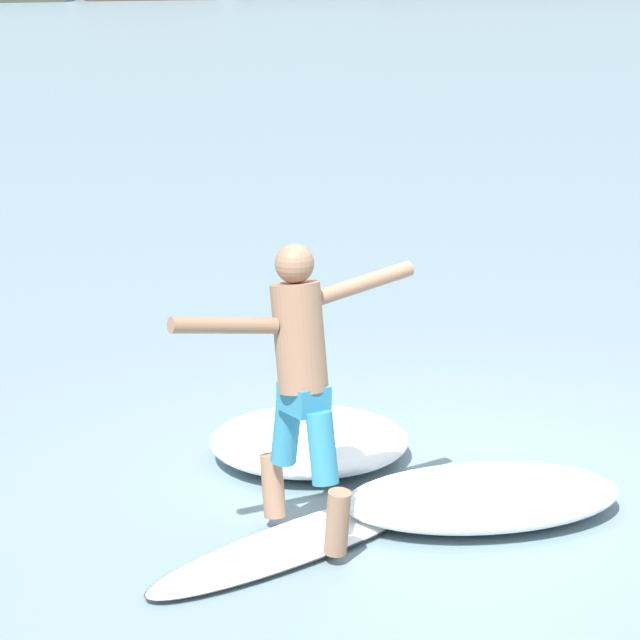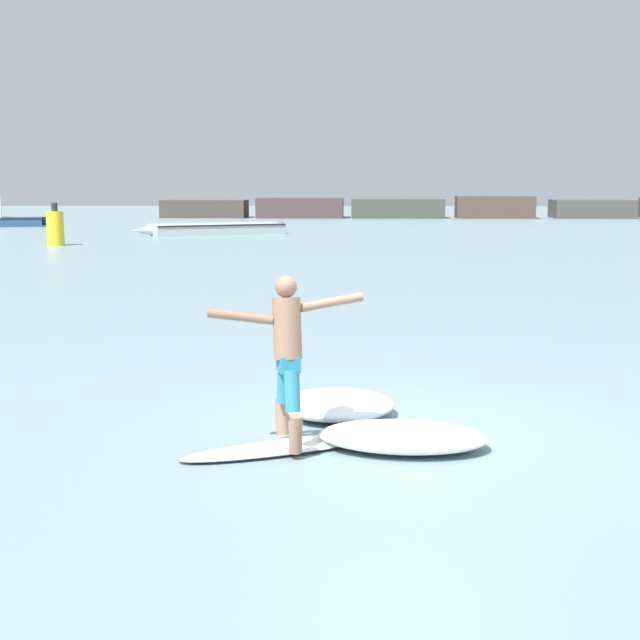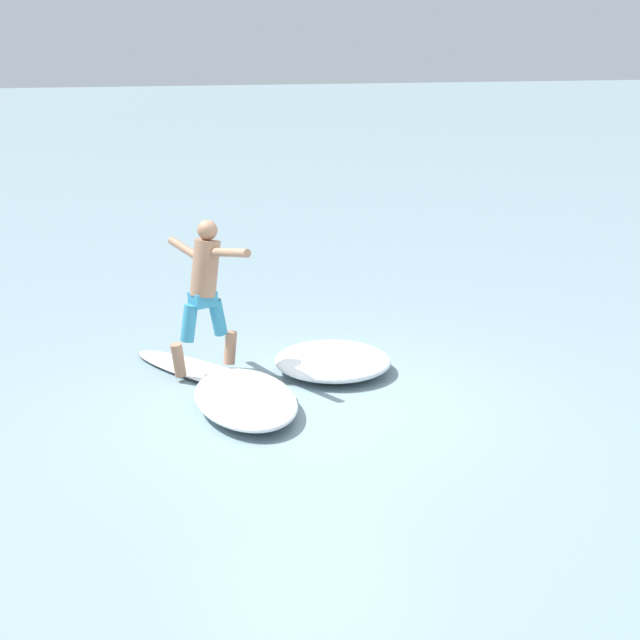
# 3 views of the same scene
# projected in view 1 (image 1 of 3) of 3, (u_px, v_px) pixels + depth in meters

# --- Properties ---
(ground_plane) EXTENTS (200.00, 200.00, 0.00)m
(ground_plane) POSITION_uv_depth(u_px,v_px,m) (446.00, 477.00, 9.69)
(ground_plane) COLOR slate
(surfboard) EXTENTS (2.38, 1.47, 0.20)m
(surfboard) POSITION_uv_depth(u_px,v_px,m) (310.00, 537.00, 8.66)
(surfboard) COLOR white
(surfboard) RESTS_ON ground
(surfer) EXTENTS (1.53, 0.85, 1.68)m
(surfer) POSITION_uv_depth(u_px,v_px,m) (300.00, 369.00, 8.40)
(surfer) COLOR #90684F
(surfer) RESTS_ON surfboard
(wave_foam_at_tail) EXTENTS (1.78, 1.15, 0.25)m
(wave_foam_at_tail) POSITION_uv_depth(u_px,v_px,m) (482.00, 497.00, 9.02)
(wave_foam_at_tail) COLOR white
(wave_foam_at_tail) RESTS_ON ground
(wave_foam_at_nose) EXTENTS (1.58, 1.56, 0.26)m
(wave_foam_at_nose) POSITION_uv_depth(u_px,v_px,m) (309.00, 441.00, 9.98)
(wave_foam_at_nose) COLOR white
(wave_foam_at_nose) RESTS_ON ground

